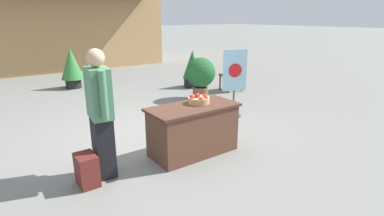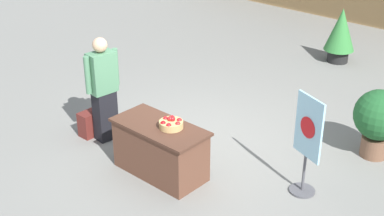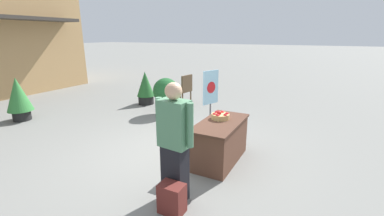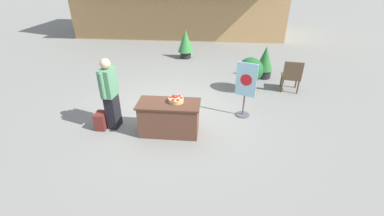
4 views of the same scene
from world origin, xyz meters
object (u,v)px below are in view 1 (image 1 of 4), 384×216
Objects in this scene: person_visitor at (100,114)px; potted_plant_far_right at (72,66)px; patio_chair at (234,72)px; poster_board at (234,81)px; potted_plant_far_left at (201,75)px; apple_basket at (199,99)px; display_table at (193,130)px; backpack at (87,170)px; potted_plant_near_right at (192,68)px.

potted_plant_far_right is at bearing 84.68° from person_visitor.
person_visitor is at bearing 126.40° from patio_chair.
potted_plant_far_left is at bearing -169.55° from poster_board.
apple_basket is 0.20× the size of person_visitor.
person_visitor is (-1.40, 0.14, 0.49)m from display_table.
person_visitor is 4.26m from potted_plant_far_left.
patio_chair is (4.79, 2.53, -0.33)m from person_visitor.
patio_chair is 0.92× the size of potted_plant_far_left.
backpack is 0.29× the size of poster_board.
poster_board is at bearing 28.51° from display_table.
display_table is 1.69m from backpack.
apple_basket is at bearing 137.39° from patio_chair.
apple_basket is at bearing 1.33° from backpack.
potted_plant_far_right reaches higher than apple_basket.
apple_basket is at bearing -124.65° from potted_plant_near_right.
potted_plant_far_right is at bearing 76.53° from backpack.
person_visitor is at bearing -54.04° from poster_board.
display_table is at bearing 136.77° from patio_chair.
backpack is at bearing -178.67° from apple_basket.
display_table is at bearing -0.00° from person_visitor.
person_visitor is 3.31m from poster_board.
apple_basket is at bearing -127.98° from potted_plant_far_left.
potted_plant_far_right is at bearing 146.24° from potted_plant_near_right.
poster_board is at bearing -66.79° from potted_plant_far_right.
backpack is at bearing -139.47° from potted_plant_near_right.
backpack is at bearing 179.13° from display_table.
display_table is 1.49m from person_visitor.
potted_plant_near_right is at bearing 37.89° from patio_chair.
potted_plant_far_left is at bearing -117.22° from potted_plant_near_right.
potted_plant_far_left is at bearing -53.99° from potted_plant_far_right.
person_visitor reaches higher than potted_plant_far_right.
display_table is at bearing -156.90° from apple_basket.
display_table is at bearing -0.87° from backpack.
backpack is (-1.84, -0.04, -0.64)m from apple_basket.
person_visitor reaches higher than display_table.
potted_plant_far_left is (-1.29, -0.11, 0.10)m from patio_chair.
potted_plant_near_right is at bearing -177.22° from poster_board.
potted_plant_near_right is (4.15, 3.68, -0.30)m from person_visitor.
poster_board reaches higher than potted_plant_far_right.
potted_plant_near_right is (2.59, 3.75, -0.26)m from apple_basket.
apple_basket is 0.23× the size of poster_board.
poster_board is 1.20× the size of potted_plant_far_right.
poster_board reaches higher than backpack.
backpack is 0.42× the size of patio_chair.
patio_chair is at bearing 27.51° from backpack.
potted_plant_near_right is at bearing -33.76° from potted_plant_far_right.
person_visitor is 1.54× the size of potted_plant_near_right.
display_table is at bearing -40.21° from poster_board.
potted_plant_far_left is at bearing 52.02° from apple_basket.
potted_plant_far_left is at bearing 50.57° from display_table.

